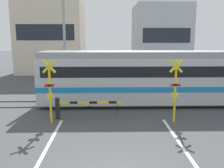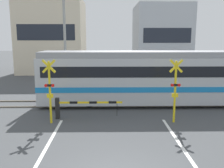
{
  "view_description": "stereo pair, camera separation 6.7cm",
  "coord_description": "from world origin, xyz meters",
  "px_view_note": "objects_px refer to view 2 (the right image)",
  "views": [
    {
      "loc": [
        -0.32,
        -6.56,
        4.2
      ],
      "look_at": [
        0.0,
        7.61,
        1.6
      ],
      "focal_mm": 40.0,
      "sensor_mm": 36.0,
      "label": 1
    },
    {
      "loc": [
        -0.26,
        -6.56,
        4.2
      ],
      "look_at": [
        0.0,
        7.61,
        1.6
      ],
      "focal_mm": 40.0,
      "sensor_mm": 36.0,
      "label": 2
    }
  ],
  "objects_px": {
    "commuter_train": "(170,76)",
    "crossing_signal_right": "(175,88)",
    "crossing_barrier_near": "(74,106)",
    "crossing_signal_left": "(50,89)",
    "crossing_barrier_far": "(137,84)",
    "pedestrian": "(100,74)"
  },
  "relations": [
    {
      "from": "commuter_train",
      "to": "crossing_signal_left",
      "type": "xyz_separation_m",
      "value": [
        -6.81,
        -3.6,
        -0.05
      ]
    },
    {
      "from": "crossing_barrier_near",
      "to": "crossing_signal_right",
      "type": "distance_m",
      "value": 5.31
    },
    {
      "from": "crossing_signal_left",
      "to": "crossing_signal_right",
      "type": "xyz_separation_m",
      "value": [
        6.21,
        0.0,
        0.0
      ]
    },
    {
      "from": "commuter_train",
      "to": "crossing_signal_right",
      "type": "bearing_deg",
      "value": -99.56
    },
    {
      "from": "crossing_signal_left",
      "to": "crossing_signal_right",
      "type": "distance_m",
      "value": 6.21
    },
    {
      "from": "pedestrian",
      "to": "crossing_signal_left",
      "type": "bearing_deg",
      "value": -101.4
    },
    {
      "from": "crossing_barrier_far",
      "to": "crossing_signal_right",
      "type": "xyz_separation_m",
      "value": [
        1.05,
        -6.87,
        1.06
      ]
    },
    {
      "from": "crossing_barrier_near",
      "to": "crossing_signal_right",
      "type": "xyz_separation_m",
      "value": [
        5.16,
        -0.67,
        1.06
      ]
    },
    {
      "from": "pedestrian",
      "to": "crossing_barrier_near",
      "type": "bearing_deg",
      "value": -96.33
    },
    {
      "from": "commuter_train",
      "to": "crossing_signal_right",
      "type": "xyz_separation_m",
      "value": [
        -0.61,
        -3.6,
        -0.05
      ]
    },
    {
      "from": "commuter_train",
      "to": "crossing_barrier_far",
      "type": "xyz_separation_m",
      "value": [
        -1.66,
        3.27,
        -1.11
      ]
    },
    {
      "from": "crossing_barrier_near",
      "to": "crossing_barrier_far",
      "type": "height_order",
      "value": "same"
    },
    {
      "from": "crossing_signal_left",
      "to": "crossing_barrier_near",
      "type": "bearing_deg",
      "value": 32.57
    },
    {
      "from": "crossing_signal_right",
      "to": "pedestrian",
      "type": "bearing_deg",
      "value": 110.61
    },
    {
      "from": "crossing_barrier_near",
      "to": "crossing_signal_left",
      "type": "distance_m",
      "value": 1.63
    },
    {
      "from": "crossing_barrier_far",
      "to": "crossing_signal_right",
      "type": "bearing_deg",
      "value": -81.32
    },
    {
      "from": "crossing_barrier_near",
      "to": "crossing_signal_right",
      "type": "relative_size",
      "value": 1.1
    },
    {
      "from": "crossing_signal_left",
      "to": "crossing_signal_right",
      "type": "bearing_deg",
      "value": 0.0
    },
    {
      "from": "crossing_signal_right",
      "to": "pedestrian",
      "type": "distance_m",
      "value": 11.51
    },
    {
      "from": "crossing_barrier_far",
      "to": "crossing_signal_left",
      "type": "xyz_separation_m",
      "value": [
        -5.16,
        -6.87,
        1.06
      ]
    },
    {
      "from": "commuter_train",
      "to": "crossing_barrier_far",
      "type": "distance_m",
      "value": 3.83
    },
    {
      "from": "crossing_barrier_near",
      "to": "crossing_signal_left",
      "type": "bearing_deg",
      "value": -147.43
    }
  ]
}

